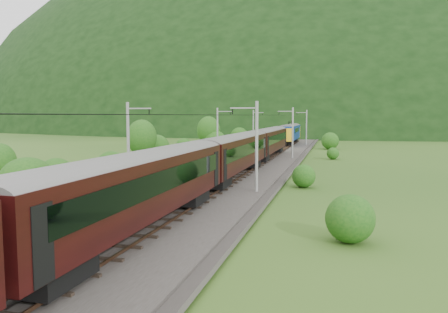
# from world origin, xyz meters

# --- Properties ---
(ground) EXTENTS (600.00, 600.00, 0.00)m
(ground) POSITION_xyz_m (0.00, 0.00, 0.00)
(ground) COLOR #294D18
(ground) RESTS_ON ground
(railbed) EXTENTS (14.00, 220.00, 0.30)m
(railbed) POSITION_xyz_m (0.00, 10.00, 0.15)
(railbed) COLOR #38332D
(railbed) RESTS_ON ground
(track_left) EXTENTS (2.40, 220.00, 0.27)m
(track_left) POSITION_xyz_m (-2.40, 10.00, 0.37)
(track_left) COLOR brown
(track_left) RESTS_ON railbed
(track_right) EXTENTS (2.40, 220.00, 0.27)m
(track_right) POSITION_xyz_m (2.40, 10.00, 0.37)
(track_right) COLOR brown
(track_right) RESTS_ON railbed
(catenary_left) EXTENTS (2.54, 192.28, 8.00)m
(catenary_left) POSITION_xyz_m (-6.12, 32.00, 4.50)
(catenary_left) COLOR gray
(catenary_left) RESTS_ON railbed
(catenary_right) EXTENTS (2.54, 192.28, 8.00)m
(catenary_right) POSITION_xyz_m (6.12, 32.00, 4.50)
(catenary_right) COLOR gray
(catenary_right) RESTS_ON railbed
(overhead_wires) EXTENTS (4.83, 198.00, 0.03)m
(overhead_wires) POSITION_xyz_m (0.00, 10.00, 7.10)
(overhead_wires) COLOR black
(overhead_wires) RESTS_ON ground
(mountain_main) EXTENTS (504.00, 360.00, 244.00)m
(mountain_main) POSITION_xyz_m (0.00, 260.00, 0.00)
(mountain_main) COLOR black
(mountain_main) RESTS_ON ground
(mountain_ridge) EXTENTS (336.00, 280.00, 132.00)m
(mountain_ridge) POSITION_xyz_m (-120.00, 300.00, 0.00)
(mountain_ridge) COLOR black
(mountain_ridge) RESTS_ON ground
(train) EXTENTS (3.14, 149.15, 5.48)m
(train) POSITION_xyz_m (2.40, -3.93, 3.70)
(train) COLOR black
(train) RESTS_ON ground
(hazard_post_near) EXTENTS (0.15, 0.15, 1.36)m
(hazard_post_near) POSITION_xyz_m (-0.58, 44.89, 0.98)
(hazard_post_near) COLOR red
(hazard_post_near) RESTS_ON railbed
(hazard_post_far) EXTENTS (0.14, 0.14, 1.36)m
(hazard_post_far) POSITION_xyz_m (0.34, 51.25, 0.98)
(hazard_post_far) COLOR red
(hazard_post_far) RESTS_ON railbed
(signal) EXTENTS (0.26, 0.26, 2.33)m
(signal) POSITION_xyz_m (-4.97, 65.67, 1.67)
(signal) COLOR black
(signal) RESTS_ON railbed
(vegetation_left) EXTENTS (12.82, 145.41, 6.88)m
(vegetation_left) POSITION_xyz_m (-13.33, 19.03, 2.37)
(vegetation_left) COLOR #194E14
(vegetation_left) RESTS_ON ground
(vegetation_right) EXTENTS (6.37, 100.35, 3.20)m
(vegetation_right) POSITION_xyz_m (12.34, 5.84, 1.43)
(vegetation_right) COLOR #194E14
(vegetation_right) RESTS_ON ground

